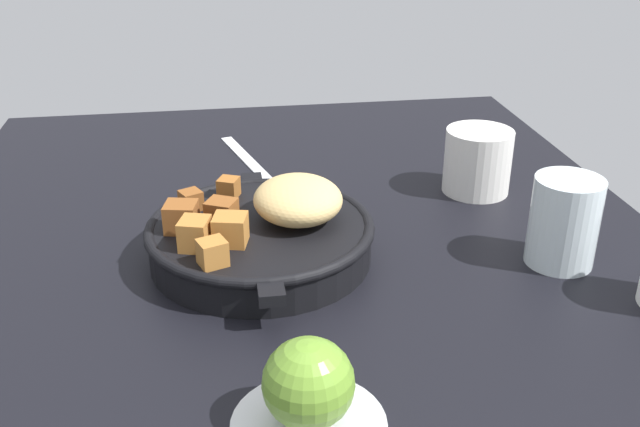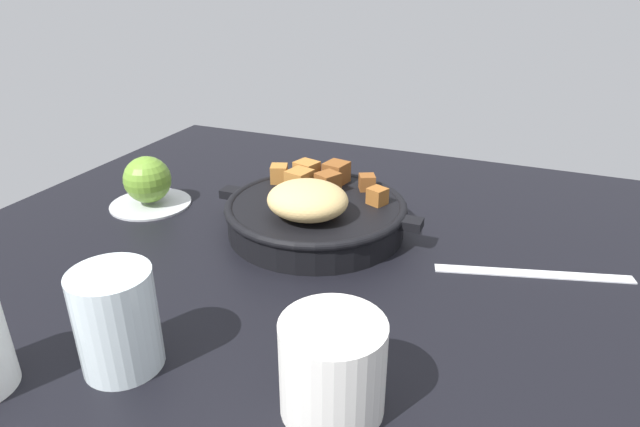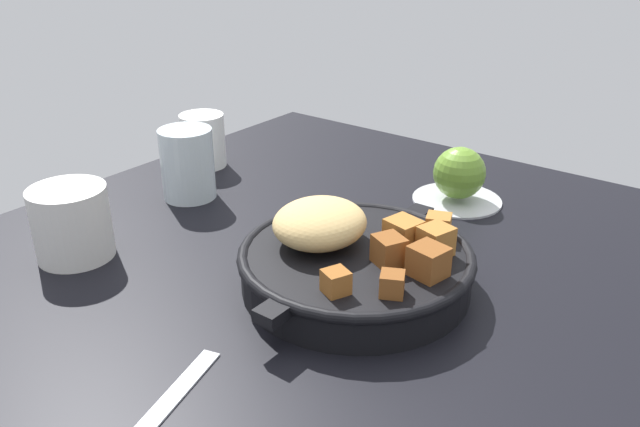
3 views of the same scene
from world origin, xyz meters
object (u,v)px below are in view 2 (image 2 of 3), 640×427
at_px(water_glass_tall, 117,320).
at_px(cast_iron_skillet, 315,211).
at_px(ceramic_mug_white, 332,367).
at_px(red_apple, 147,180).
at_px(butter_knife, 533,273).

bearing_deg(water_glass_tall, cast_iron_skillet, -100.23).
bearing_deg(ceramic_mug_white, water_glass_tall, 7.03).
height_order(red_apple, butter_knife, red_apple).
distance_m(butter_knife, ceramic_mug_white, 0.32).
distance_m(ceramic_mug_white, water_glass_tall, 0.19).
distance_m(cast_iron_skillet, water_glass_tall, 0.31).
distance_m(red_apple, ceramic_mug_white, 0.48).
relative_size(red_apple, water_glass_tall, 0.72).
bearing_deg(ceramic_mug_white, red_apple, -34.30).
height_order(cast_iron_skillet, butter_knife, cast_iron_skillet).
relative_size(red_apple, butter_knife, 0.31).
xyz_separation_m(cast_iron_skillet, butter_knife, (-0.28, 0.00, -0.03)).
distance_m(red_apple, butter_knife, 0.54).
height_order(red_apple, ceramic_mug_white, ceramic_mug_white).
height_order(cast_iron_skillet, water_glass_tall, water_glass_tall).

